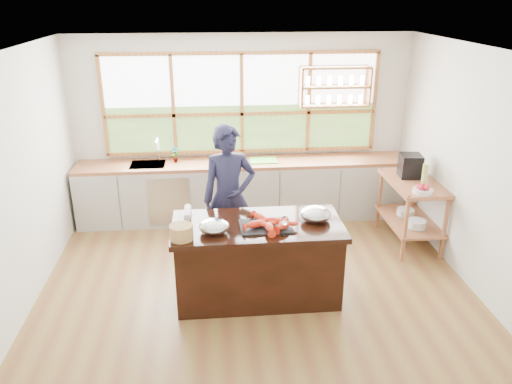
{
  "coord_description": "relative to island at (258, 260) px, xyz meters",
  "views": [
    {
      "loc": [
        -0.47,
        -5.05,
        3.24
      ],
      "look_at": [
        0.02,
        0.15,
        1.13
      ],
      "focal_mm": 35.0,
      "sensor_mm": 36.0,
      "label": 1
    }
  ],
  "objects": [
    {
      "name": "ground_plane",
      "position": [
        0.0,
        0.2,
        -0.45
      ],
      "size": [
        5.0,
        5.0,
        0.0
      ],
      "primitive_type": "plane",
      "color": "brown"
    },
    {
      "name": "room_shell",
      "position": [
        0.02,
        0.71,
        1.3
      ],
      "size": [
        5.02,
        4.52,
        2.71
      ],
      "color": "beige",
      "rests_on": "ground_plane"
    },
    {
      "name": "back_counter",
      "position": [
        -0.02,
        2.14,
        0.0
      ],
      "size": [
        4.9,
        0.63,
        0.9
      ],
      "color": "#ABA9A1",
      "rests_on": "ground_plane"
    },
    {
      "name": "right_shelf_unit",
      "position": [
        2.19,
        1.09,
        0.15
      ],
      "size": [
        0.62,
        1.1,
        0.9
      ],
      "color": "#985638",
      "rests_on": "ground_plane"
    },
    {
      "name": "island",
      "position": [
        0.0,
        0.0,
        0.0
      ],
      "size": [
        1.85,
        0.9,
        0.9
      ],
      "color": "black",
      "rests_on": "ground_plane"
    },
    {
      "name": "cook",
      "position": [
        -0.28,
        0.77,
        0.45
      ],
      "size": [
        0.71,
        0.53,
        1.8
      ],
      "primitive_type": "imported",
      "rotation": [
        0.0,
        0.0,
        0.15
      ],
      "color": "#191A34",
      "rests_on": "ground_plane"
    },
    {
      "name": "potted_plant",
      "position": [
        -1.0,
        2.2,
        0.57
      ],
      "size": [
        0.15,
        0.12,
        0.24
      ],
      "primitive_type": "imported",
      "rotation": [
        0.0,
        0.0,
        0.3
      ],
      "color": "slate",
      "rests_on": "back_counter"
    },
    {
      "name": "cutting_board",
      "position": [
        0.29,
        2.14,
        0.45
      ],
      "size": [
        0.4,
        0.3,
        0.01
      ],
      "primitive_type": "cube",
      "rotation": [
        0.0,
        0.0,
        0.01
      ],
      "color": "green",
      "rests_on": "back_counter"
    },
    {
      "name": "espresso_machine",
      "position": [
        2.19,
        1.28,
        0.6
      ],
      "size": [
        0.3,
        0.32,
        0.31
      ],
      "primitive_type": "cube",
      "rotation": [
        0.0,
        0.0,
        -0.12
      ],
      "color": "black",
      "rests_on": "right_shelf_unit"
    },
    {
      "name": "wine_bottle",
      "position": [
        2.24,
        0.91,
        0.6
      ],
      "size": [
        0.09,
        0.09,
        0.3
      ],
      "primitive_type": "cylinder",
      "rotation": [
        0.0,
        0.0,
        0.2
      ],
      "color": "#ADB459",
      "rests_on": "right_shelf_unit"
    },
    {
      "name": "fruit_bowl",
      "position": [
        2.14,
        0.7,
        0.49
      ],
      "size": [
        0.25,
        0.25,
        0.11
      ],
      "color": "silver",
      "rests_on": "right_shelf_unit"
    },
    {
      "name": "slate_board",
      "position": [
        0.08,
        -0.09,
        0.45
      ],
      "size": [
        0.56,
        0.42,
        0.02
      ],
      "primitive_type": "cube",
      "rotation": [
        0.0,
        0.0,
        0.03
      ],
      "color": "black",
      "rests_on": "island"
    },
    {
      "name": "lobster_pile",
      "position": [
        0.1,
        -0.12,
        0.5
      ],
      "size": [
        0.52,
        0.48,
        0.08
      ],
      "color": "#E34214",
      "rests_on": "slate_board"
    },
    {
      "name": "mixing_bowl_left",
      "position": [
        -0.47,
        -0.16,
        0.51
      ],
      "size": [
        0.31,
        0.31,
        0.15
      ],
      "primitive_type": "ellipsoid",
      "color": "#B1B4B9",
      "rests_on": "island"
    },
    {
      "name": "mixing_bowl_right",
      "position": [
        0.64,
        0.04,
        0.52
      ],
      "size": [
        0.34,
        0.34,
        0.16
      ],
      "primitive_type": "ellipsoid",
      "color": "#B1B4B9",
      "rests_on": "island"
    },
    {
      "name": "wine_glass",
      "position": [
        0.25,
        -0.3,
        0.61
      ],
      "size": [
        0.08,
        0.08,
        0.22
      ],
      "color": "silver",
      "rests_on": "island"
    },
    {
      "name": "wicker_basket",
      "position": [
        -0.8,
        -0.28,
        0.52
      ],
      "size": [
        0.24,
        0.24,
        0.15
      ],
      "primitive_type": "cylinder",
      "color": "#B48749",
      "rests_on": "island"
    },
    {
      "name": "parchment_roll",
      "position": [
        -0.76,
        0.28,
        0.49
      ],
      "size": [
        0.08,
        0.3,
        0.08
      ],
      "primitive_type": "cylinder",
      "rotation": [
        1.57,
        0.0,
        0.01
      ],
      "color": "white",
      "rests_on": "island"
    }
  ]
}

